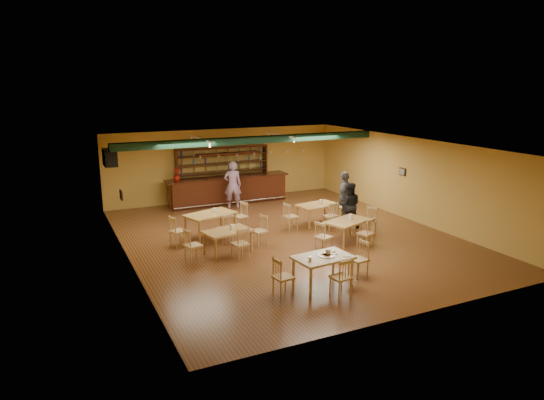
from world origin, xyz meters
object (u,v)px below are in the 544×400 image
dining_table_d (347,231)px  near_table (323,271)px  dining_table_b (317,214)px  patron_bar (233,185)px  dining_table_a (211,225)px  bar_counter (228,190)px  dining_table_c (228,241)px  patron_right_a (350,205)px

dining_table_d → near_table: near_table is taller
dining_table_d → near_table: 3.48m
dining_table_b → patron_bar: bearing=110.4°
dining_table_d → patron_bar: bearing=87.0°
dining_table_a → near_table: bearing=-93.0°
patron_bar → bar_counter: bearing=-82.3°
dining_table_c → dining_table_d: size_ratio=0.95×
dining_table_b → dining_table_d: dining_table_d is taller
dining_table_a → patron_right_a: 4.80m
patron_bar → dining_table_a: bearing=73.3°
dining_table_c → patron_bar: patron_bar is taller
bar_counter → dining_table_c: bearing=-110.5°
dining_table_a → bar_counter: bearing=45.0°
dining_table_d → bar_counter: bearing=84.0°
dining_table_a → dining_table_d: size_ratio=1.09×
patron_bar → dining_table_b: bearing=134.5°
dining_table_c → dining_table_d: 3.77m
dining_table_a → dining_table_b: bearing=-20.2°
dining_table_a → dining_table_d: bearing=-50.4°
near_table → patron_right_a: (3.41, 3.91, 0.41)m
dining_table_b → patron_bar: size_ratio=0.76×
dining_table_b → dining_table_c: 4.17m
dining_table_a → dining_table_b: dining_table_a is taller
patron_right_a → near_table: bearing=79.3°
dining_table_a → dining_table_b: 3.89m
dining_table_c → dining_table_d: bearing=-22.6°
dining_table_a → near_table: 5.05m
dining_table_c → patron_bar: bearing=55.9°
dining_table_c → dining_table_d: dining_table_d is taller
near_table → patron_bar: (0.72, 8.09, 0.57)m
bar_counter → near_table: (-0.82, -8.91, -0.19)m
patron_right_a → dining_table_d: bearing=84.5°
dining_table_b → dining_table_d: (-0.21, -2.19, 0.00)m
dining_table_c → near_table: 3.49m
dining_table_c → dining_table_d: (3.70, -0.72, 0.02)m
dining_table_c → patron_right_a: (4.71, 0.67, 0.44)m
bar_counter → dining_table_a: size_ratio=3.26×
bar_counter → dining_table_c: size_ratio=3.75×
near_table → dining_table_a: bearing=98.9°
dining_table_b → near_table: size_ratio=1.02×
dining_table_b → dining_table_d: size_ratio=0.99×
bar_counter → patron_bar: 0.92m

